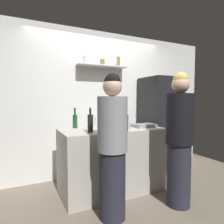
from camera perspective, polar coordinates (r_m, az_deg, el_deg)
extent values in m
plane|color=#726656|center=(2.89, 6.34, -24.61)|extent=(5.28, 5.28, 0.00)
cube|color=white|center=(3.67, -3.91, 2.54)|extent=(4.80, 0.10, 2.60)
cube|color=silver|center=(3.58, -2.79, 13.15)|extent=(0.91, 0.22, 0.02)
cylinder|color=beige|center=(3.48, -7.81, 14.73)|extent=(0.07, 0.07, 0.14)
cylinder|color=olive|center=(3.59, -2.79, 14.16)|extent=(0.09, 0.09, 0.10)
cylinder|color=olive|center=(3.73, 1.88, 14.34)|extent=(0.06, 0.06, 0.18)
cube|color=black|center=(3.92, 13.70, -3.45)|extent=(0.63, 0.65, 1.79)
cylinder|color=#99999E|center=(3.77, 19.07, -2.46)|extent=(0.02, 0.02, 0.45)
cube|color=#B7B2A8|center=(3.06, 0.00, -13.52)|extent=(1.51, 0.75, 0.93)
cube|color=gray|center=(3.16, 9.22, -3.88)|extent=(0.34, 0.24, 0.05)
cylinder|color=#B2B2B7|center=(2.85, 4.26, -4.02)|extent=(0.11, 0.11, 0.11)
cylinder|color=silver|center=(2.83, 4.27, -2.74)|extent=(0.02, 0.02, 0.17)
cylinder|color=silver|center=(2.84, 4.83, -2.81)|extent=(0.01, 0.02, 0.17)
cylinder|color=silver|center=(2.86, 4.73, -2.54)|extent=(0.01, 0.01, 0.19)
cylinder|color=silver|center=(2.84, 3.90, -2.85)|extent=(0.01, 0.02, 0.16)
cylinder|color=silver|center=(2.83, 4.20, -2.84)|extent=(0.01, 0.01, 0.16)
cylinder|color=silver|center=(2.84, 4.27, -2.95)|extent=(0.01, 0.03, 0.15)
cylinder|color=#472814|center=(2.71, 3.98, -3.18)|extent=(0.07, 0.07, 0.23)
cylinder|color=#472814|center=(2.69, 4.00, 0.11)|extent=(0.03, 0.03, 0.08)
cylinder|color=maroon|center=(2.69, 4.00, 1.16)|extent=(0.03, 0.03, 0.02)
cylinder|color=black|center=(2.62, -6.30, -3.33)|extent=(0.07, 0.07, 0.24)
cylinder|color=black|center=(2.61, -6.32, 0.14)|extent=(0.03, 0.03, 0.08)
cylinder|color=gold|center=(2.60, -6.33, 1.21)|extent=(0.03, 0.03, 0.02)
cylinder|color=#B2BFB2|center=(3.09, 3.46, -2.25)|extent=(0.07, 0.07, 0.24)
cylinder|color=#B2BFB2|center=(3.08, 3.47, 0.74)|extent=(0.03, 0.03, 0.08)
cylinder|color=#333333|center=(3.08, 3.47, 1.66)|extent=(0.03, 0.03, 0.02)
cylinder|color=#19471E|center=(3.05, -10.66, -2.73)|extent=(0.07, 0.07, 0.20)
cylinder|color=#19471E|center=(3.04, -10.69, 0.00)|extent=(0.03, 0.03, 0.09)
cylinder|color=black|center=(3.04, -10.71, 1.00)|extent=(0.03, 0.03, 0.02)
cylinder|color=silver|center=(2.97, -5.66, -3.11)|extent=(0.09, 0.09, 0.18)
cylinder|color=silver|center=(2.96, -5.67, -1.21)|extent=(0.05, 0.05, 0.02)
cylinder|color=yellow|center=(2.95, -5.67, -0.86)|extent=(0.06, 0.06, 0.02)
cylinder|color=#262633|center=(2.79, 18.70, -16.76)|extent=(0.30, 0.30, 0.81)
cylinder|color=black|center=(2.63, 19.02, -1.84)|extent=(0.34, 0.34, 0.64)
sphere|color=#D8AD8C|center=(2.63, 19.21, 7.49)|extent=(0.22, 0.22, 0.22)
sphere|color=#D8B759|center=(2.64, 19.24, 8.91)|extent=(0.19, 0.19, 0.19)
cylinder|color=#262633|center=(2.41, 0.11, -20.31)|extent=(0.30, 0.30, 0.78)
cylinder|color=gray|center=(2.22, 0.11, -3.51)|extent=(0.34, 0.34, 0.62)
sphere|color=#D8AD8C|center=(2.20, 0.12, 7.28)|extent=(0.21, 0.21, 0.21)
sphere|color=black|center=(2.21, 0.12, 8.92)|extent=(0.18, 0.18, 0.18)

